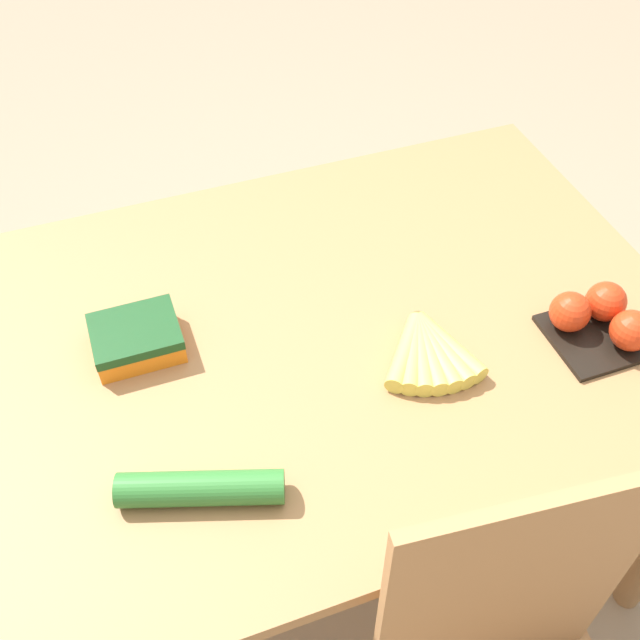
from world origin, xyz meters
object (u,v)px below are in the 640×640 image
at_px(banana_bunch, 428,351).
at_px(cucumber_near, 201,488).
at_px(tomato_pack, 601,318).
at_px(carrot_bag, 136,336).

bearing_deg(banana_bunch, cucumber_near, 17.21).
bearing_deg(tomato_pack, banana_bunch, -9.42).
relative_size(banana_bunch, cucumber_near, 0.71).
distance_m(banana_bunch, carrot_bag, 0.53).
bearing_deg(carrot_bag, banana_bunch, 157.82).
distance_m(carrot_bag, cucumber_near, 0.34).
bearing_deg(cucumber_near, tomato_pack, -173.61).
bearing_deg(cucumber_near, carrot_bag, -83.90).
xyz_separation_m(carrot_bag, cucumber_near, (-0.04, 0.34, -0.01)).
bearing_deg(tomato_pack, cucumber_near, 6.39).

